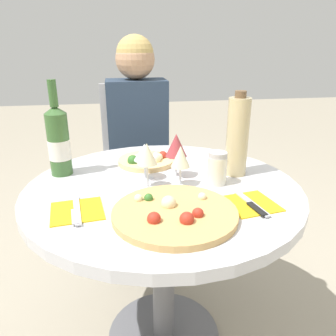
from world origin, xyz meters
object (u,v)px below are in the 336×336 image
Objects in this scene: chair_behind_diner at (138,168)px; wine_bottle at (59,141)px; seated_diner at (140,159)px; tall_carafe at (237,136)px; dining_table at (163,219)px; pizza_large at (175,213)px.

wine_bottle is (-0.33, -0.66, 0.37)m from chair_behind_diner.
seated_diner is (-0.00, -0.15, 0.11)m from chair_behind_diner.
seated_diner is at bearing 117.08° from tall_carafe.
chair_behind_diner is 0.18m from seated_diner.
chair_behind_diner is (-0.03, 0.82, -0.10)m from dining_table.
dining_table is at bearing -24.55° from wine_bottle.
tall_carafe is at bearing 117.08° from seated_diner.
tall_carafe reaches higher than pizza_large.
pizza_large is at bearing -134.65° from tall_carafe.
dining_table is 3.08× the size of tall_carafe.
chair_behind_diner is at bearing 112.49° from tall_carafe.
dining_table is 0.68m from seated_diner.
seated_diner is at bearing 92.63° from dining_table.
chair_behind_diner is 3.08× the size of tall_carafe.
wine_bottle reaches higher than chair_behind_diner.
dining_table is 2.74× the size of wine_bottle.
seated_diner reaches higher than chair_behind_diner.
chair_behind_diner is 0.83m from wine_bottle.
dining_table is 0.27m from pizza_large.
tall_carafe is (0.65, -0.11, 0.02)m from wine_bottle.
dining_table is 0.48m from wine_bottle.
tall_carafe reaches higher than chair_behind_diner.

